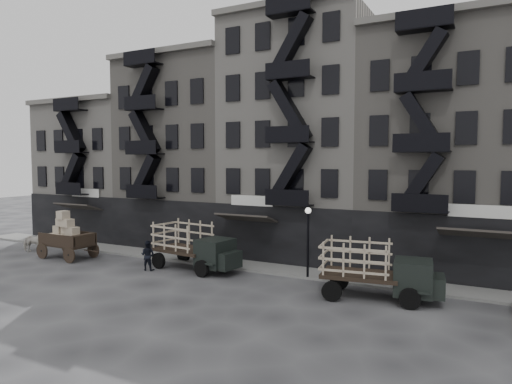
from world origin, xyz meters
The scene contains 12 objects.
ground centered at (0.00, 0.00, 0.00)m, with size 140.00×140.00×0.00m, color #38383A.
sidewalk centered at (0.00, 3.75, 0.07)m, with size 55.00×2.50×0.15m, color slate.
building_west centered at (-20.00, 9.83, 6.00)m, with size 10.00×11.35×13.20m.
building_midwest centered at (-10.00, 9.83, 7.50)m, with size 10.00×11.35×16.20m.
building_center centered at (0.00, 9.82, 8.50)m, with size 10.00×11.35×18.20m.
building_mideast centered at (10.00, 9.83, 7.50)m, with size 10.00×11.35×16.20m.
lamp_post centered at (3.00, 2.60, 2.78)m, with size 0.36×0.36×4.28m.
horse centered at (-18.50, 0.18, 0.80)m, with size 0.86×1.89×1.59m, color beige.
wagon centered at (-14.55, 0.00, 1.95)m, with size 4.11×2.30×3.42m.
stake_truck_west centered at (-4.36, 1.44, 1.73)m, with size 6.27×3.16×3.03m.
stake_truck_east centered at (7.52, 0.59, 1.70)m, with size 6.16×3.11×2.97m.
pedestrian_mid centered at (-6.89, -0.11, 0.97)m, with size 0.94×0.73×1.93m, color black.
Camera 1 is at (12.70, -22.39, 7.06)m, focal length 32.00 mm.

